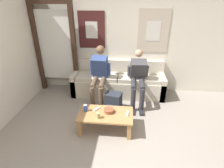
{
  "coord_description": "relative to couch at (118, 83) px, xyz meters",
  "views": [
    {
      "loc": [
        0.2,
        -1.75,
        2.14
      ],
      "look_at": [
        -0.09,
        1.26,
        0.67
      ],
      "focal_mm": 28.0,
      "sensor_mm": 36.0,
      "label": 1
    }
  ],
  "objects": [
    {
      "name": "person_seated_adult",
      "position": [
        -0.4,
        -0.35,
        0.38
      ],
      "size": [
        0.47,
        0.95,
        1.23
      ],
      "color": "brown",
      "rests_on": "ground_plane"
    },
    {
      "name": "pillar_candle",
      "position": [
        -0.23,
        -1.51,
        0.1
      ],
      "size": [
        0.07,
        0.07,
        0.11
      ],
      "color": "tan",
      "rests_on": "coffee_table"
    },
    {
      "name": "person_seated_teen",
      "position": [
        0.45,
        -0.34,
        0.34
      ],
      "size": [
        0.47,
        0.95,
        1.15
      ],
      "color": "#2D2D33",
      "rests_on": "ground_plane"
    },
    {
      "name": "wall_back",
      "position": [
        0.03,
        0.34,
        0.98
      ],
      "size": [
        10.0,
        0.07,
        2.55
      ],
      "color": "silver",
      "rests_on": "ground_plane"
    },
    {
      "name": "door_frame",
      "position": [
        -1.51,
        0.12,
        0.91
      ],
      "size": [
        1.0,
        0.1,
        2.15
      ],
      "color": "#382319",
      "rests_on": "ground_plane"
    },
    {
      "name": "game_controller_near_left",
      "position": [
        -0.3,
        -1.27,
        0.06
      ],
      "size": [
        0.12,
        0.13,
        0.03
      ],
      "color": "white",
      "rests_on": "coffee_table"
    },
    {
      "name": "coffee_table",
      "position": [
        -0.13,
        -1.37,
        -0.02
      ],
      "size": [
        0.95,
        0.53,
        0.34
      ],
      "color": "#B27F4C",
      "rests_on": "ground_plane"
    },
    {
      "name": "couch",
      "position": [
        0.0,
        0.0,
        0.0
      ],
      "size": [
        2.2,
        0.67,
        0.81
      ],
      "color": "beige",
      "rests_on": "ground_plane"
    },
    {
      "name": "ground_plane",
      "position": [
        0.03,
        -2.12,
        -0.29
      ],
      "size": [
        18.0,
        18.0,
        0.0
      ],
      "primitive_type": "plane",
      "color": "gray"
    },
    {
      "name": "backpack",
      "position": [
        -0.05,
        -0.74,
        -0.11
      ],
      "size": [
        0.37,
        0.34,
        0.39
      ],
      "color": "#282D38",
      "rests_on": "ground_plane"
    },
    {
      "name": "game_controller_near_right",
      "position": [
        0.26,
        -1.35,
        0.06
      ],
      "size": [
        0.04,
        0.15,
        0.03
      ],
      "color": "white",
      "rests_on": "coffee_table"
    },
    {
      "name": "drink_can_blue",
      "position": [
        -0.49,
        -1.33,
        0.11
      ],
      "size": [
        0.07,
        0.07,
        0.12
      ],
      "color": "#28479E",
      "rests_on": "coffee_table"
    },
    {
      "name": "ceramic_bowl",
      "position": [
        -0.07,
        -1.33,
        0.08
      ],
      "size": [
        0.18,
        0.18,
        0.07
      ],
      "color": "brown",
      "rests_on": "coffee_table"
    }
  ]
}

